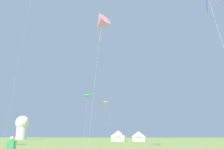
{
  "coord_description": "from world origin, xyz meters",
  "views": [
    {
      "loc": [
        4.07,
        -4.8,
        1.78
      ],
      "look_at": [
        0.0,
        32.0,
        11.75
      ],
      "focal_mm": 36.36,
      "sensor_mm": 36.0,
      "label": 1
    }
  ],
  "objects": [
    {
      "name": "kite_pink_diamond",
      "position": [
        -22.15,
        43.43,
        34.47
      ],
      "size": [
        2.65,
        2.56,
        36.93
      ],
      "color": "pink",
      "rests_on": "ground"
    },
    {
      "name": "kite_green_parafoil",
      "position": [
        -7.38,
        46.19,
        10.71
      ],
      "size": [
        1.98,
        2.03,
        11.04
      ],
      "color": "green",
      "rests_on": "ground"
    },
    {
      "name": "kite_yellow_parafoil",
      "position": [
        -4.55,
        58.04,
        10.84
      ],
      "size": [
        3.19,
        2.04,
        11.22
      ],
      "color": "yellow",
      "rests_on": "ground"
    },
    {
      "name": "festival_tent_left",
      "position": [
        -2.1,
        68.92,
        1.81
      ],
      "size": [
        5.02,
        5.02,
        3.26
      ],
      "color": "white",
      "rests_on": "ground"
    },
    {
      "name": "kite_pink_delta",
      "position": [
        -0.9,
        25.35,
        17.85
      ],
      "size": [
        3.5,
        3.86,
        19.28
      ],
      "color": "pink",
      "rests_on": "ground"
    },
    {
      "name": "festival_tent_center",
      "position": [
        4.29,
        68.92,
        1.66
      ],
      "size": [
        4.61,
        4.61,
        3.0
      ],
      "color": "white",
      "rests_on": "ground"
    },
    {
      "name": "observatory_dome",
      "position": [
        -49.77,
        98.78,
        6.01
      ],
      "size": [
        6.4,
        6.4,
        10.8
      ],
      "color": "white",
      "rests_on": "ground"
    }
  ]
}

